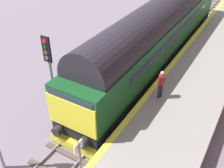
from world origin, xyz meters
name	(u,v)px	position (x,y,z in m)	size (l,w,h in m)	color
ground_plane	(123,96)	(0.00, 0.00, 0.00)	(140.00, 140.00, 0.00)	slate
track_main	(123,95)	(0.00, 0.00, 0.05)	(2.50, 60.00, 0.15)	slate
station_platform	(181,108)	(3.60, 0.00, 0.50)	(4.00, 44.00, 1.01)	gray
diesel_locomotive	(159,29)	(0.00, 5.12, 2.49)	(2.74, 20.41, 4.68)	black
signal_post_mid	(50,70)	(-1.98, -3.76, 3.21)	(0.44, 0.22, 4.93)	gray
platform_number_sign	(80,158)	(1.94, -6.81, 2.40)	(0.10, 0.44, 2.12)	slate
waiting_passenger	(161,82)	(2.41, -0.28, 1.99)	(0.43, 0.49, 1.64)	#2A2637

